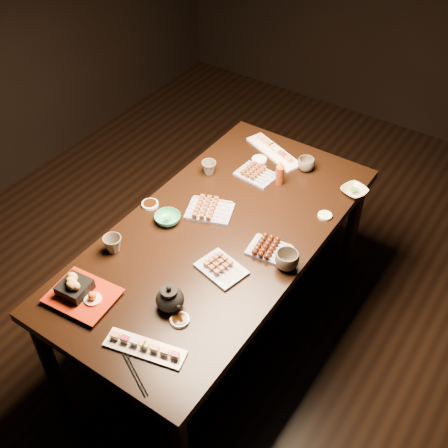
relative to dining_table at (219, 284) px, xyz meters
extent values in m
plane|color=black|center=(-0.03, 0.10, -0.38)|extent=(5.00, 5.00, 0.00)
cube|color=black|center=(0.00, 0.00, 0.00)|extent=(1.21, 1.93, 0.75)
imported|color=#329B72|center=(-0.25, -0.07, 0.40)|extent=(0.14, 0.14, 0.04)
imported|color=beige|center=(0.42, 0.65, 0.39)|extent=(0.16, 0.16, 0.03)
imported|color=brown|center=(-0.34, -0.37, 0.42)|extent=(0.09, 0.09, 0.08)
imported|color=brown|center=(0.38, -0.01, 0.42)|extent=(0.13, 0.13, 0.09)
imported|color=brown|center=(-0.31, 0.36, 0.41)|extent=(0.09, 0.09, 0.08)
imported|color=brown|center=(0.11, 0.69, 0.41)|extent=(0.11, 0.11, 0.07)
cylinder|color=maroon|center=(0.05, 0.50, 0.45)|extent=(0.06, 0.06, 0.14)
cylinder|color=white|center=(-0.40, -0.03, 0.38)|extent=(0.09, 0.09, 0.02)
cylinder|color=white|center=(0.37, 0.40, 0.38)|extent=(0.08, 0.08, 0.01)
cylinder|color=white|center=(0.17, -0.53, 0.38)|extent=(0.11, 0.11, 0.01)
cylinder|color=white|center=(-0.14, 0.61, 0.38)|extent=(0.09, 0.09, 0.01)
camera|label=1|loc=(1.13, -1.61, 2.25)|focal=45.00mm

